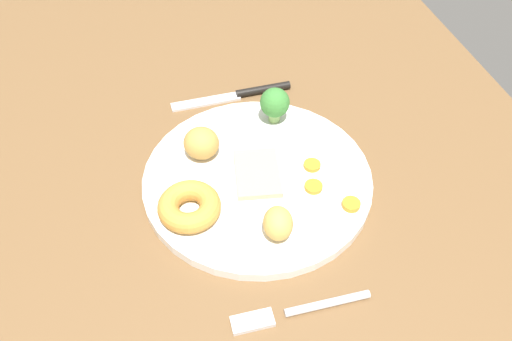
% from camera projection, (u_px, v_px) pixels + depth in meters
% --- Properties ---
extents(dining_table, '(1.20, 0.84, 0.04)m').
position_uv_depth(dining_table, '(256.00, 188.00, 0.70)').
color(dining_table, brown).
rests_on(dining_table, ground).
extents(dinner_plate, '(0.29, 0.29, 0.01)m').
position_uv_depth(dinner_plate, '(256.00, 179.00, 0.67)').
color(dinner_plate, white).
rests_on(dinner_plate, dining_table).
extents(meat_slice_main, '(0.09, 0.07, 0.01)m').
position_uv_depth(meat_slice_main, '(260.00, 173.00, 0.67)').
color(meat_slice_main, tan).
rests_on(meat_slice_main, dinner_plate).
extents(yorkshire_pudding, '(0.08, 0.08, 0.03)m').
position_uv_depth(yorkshire_pudding, '(189.00, 206.00, 0.62)').
color(yorkshire_pudding, '#C68938').
rests_on(yorkshire_pudding, dinner_plate).
extents(roast_potato_left, '(0.05, 0.04, 0.04)m').
position_uv_depth(roast_potato_left, '(282.00, 222.00, 0.60)').
color(roast_potato_left, tan).
rests_on(roast_potato_left, dinner_plate).
extents(roast_potato_right, '(0.07, 0.07, 0.04)m').
position_uv_depth(roast_potato_right, '(201.00, 143.00, 0.68)').
color(roast_potato_right, '#BC8C42').
rests_on(roast_potato_right, dinner_plate).
extents(carrot_coin_front, '(0.02, 0.02, 0.01)m').
position_uv_depth(carrot_coin_front, '(351.00, 204.00, 0.63)').
color(carrot_coin_front, orange).
rests_on(carrot_coin_front, dinner_plate).
extents(carrot_coin_back, '(0.02, 0.02, 0.01)m').
position_uv_depth(carrot_coin_back, '(312.00, 165.00, 0.68)').
color(carrot_coin_back, orange).
rests_on(carrot_coin_back, dinner_plate).
extents(carrot_coin_side, '(0.02, 0.02, 0.01)m').
position_uv_depth(carrot_coin_side, '(314.00, 187.00, 0.65)').
color(carrot_coin_side, orange).
rests_on(carrot_coin_side, dinner_plate).
extents(broccoli_floret, '(0.04, 0.04, 0.05)m').
position_uv_depth(broccoli_floret, '(275.00, 103.00, 0.72)').
color(broccoli_floret, '#8CB766').
rests_on(broccoli_floret, dinner_plate).
extents(fork, '(0.02, 0.15, 0.01)m').
position_uv_depth(fork, '(297.00, 311.00, 0.55)').
color(fork, silver).
rests_on(fork, dining_table).
extents(knife, '(0.02, 0.19, 0.01)m').
position_uv_depth(knife, '(242.00, 94.00, 0.80)').
color(knife, black).
rests_on(knife, dining_table).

